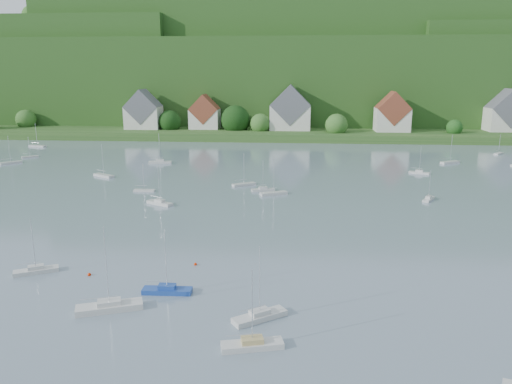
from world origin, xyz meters
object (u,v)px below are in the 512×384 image
near_sailboat_1 (167,290)px  near_sailboat_3 (260,316)px  near_sailboat_0 (109,306)px  near_sailboat_6 (36,270)px  near_sailboat_2 (252,344)px

near_sailboat_1 → near_sailboat_3: 12.81m
near_sailboat_0 → near_sailboat_1: bearing=22.5°
near_sailboat_3 → near_sailboat_6: bearing=125.8°
near_sailboat_1 → near_sailboat_6: near_sailboat_1 is taller
near_sailboat_2 → near_sailboat_3: 5.75m
near_sailboat_2 → near_sailboat_6: bearing=137.8°
near_sailboat_3 → near_sailboat_6: 31.95m
near_sailboat_0 → near_sailboat_2: 17.70m
near_sailboat_0 → near_sailboat_6: near_sailboat_0 is taller
near_sailboat_0 → near_sailboat_6: size_ratio=1.29×
near_sailboat_3 → near_sailboat_2: bearing=-128.3°
near_sailboat_0 → near_sailboat_2: near_sailboat_0 is taller
near_sailboat_0 → near_sailboat_1: (5.24, 4.88, -0.05)m
near_sailboat_0 → near_sailboat_3: near_sailboat_0 is taller
near_sailboat_2 → near_sailboat_6: 33.98m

